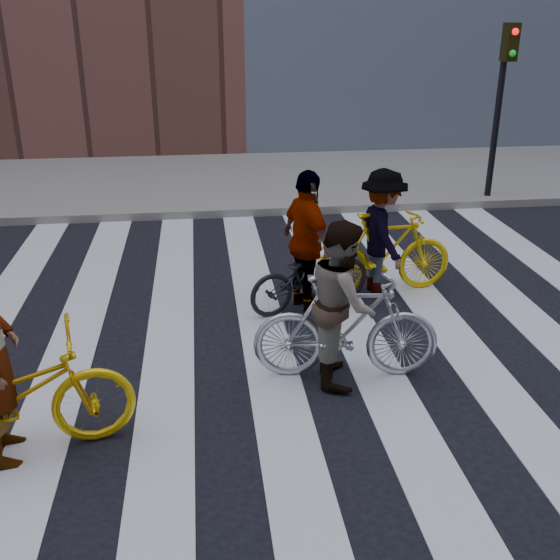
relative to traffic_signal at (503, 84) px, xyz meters
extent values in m
plane|color=black|center=(-4.40, -5.32, -2.28)|extent=(100.00, 100.00, 0.00)
cube|color=gray|center=(-4.40, 2.18, -2.20)|extent=(100.00, 5.00, 0.15)
cube|color=silver|center=(-7.15, -5.32, -2.27)|extent=(0.55, 10.00, 0.01)
cube|color=silver|center=(-6.05, -5.32, -2.27)|extent=(0.55, 10.00, 0.01)
cube|color=silver|center=(-4.95, -5.32, -2.27)|extent=(0.55, 10.00, 0.01)
cube|color=silver|center=(-3.85, -5.32, -2.27)|extent=(0.55, 10.00, 0.01)
cube|color=silver|center=(-2.75, -5.32, -2.27)|extent=(0.55, 10.00, 0.01)
cube|color=silver|center=(-1.65, -5.32, -2.27)|extent=(0.55, 10.00, 0.01)
cylinder|color=black|center=(0.00, 0.08, -0.68)|extent=(0.12, 0.12, 3.20)
cube|color=black|center=(0.00, -0.07, 0.72)|extent=(0.22, 0.28, 0.65)
sphere|color=red|center=(0.00, -0.22, 0.90)|extent=(0.12, 0.12, 0.12)
sphere|color=#0CCC26|center=(0.00, -0.22, 0.54)|extent=(0.12, 0.12, 0.12)
imported|color=yellow|center=(-7.31, -6.98, -1.73)|extent=(2.22, 1.16, 1.11)
imported|color=#B6B7C1|center=(-4.21, -6.05, -1.71)|extent=(1.94, 0.75, 1.14)
imported|color=yellow|center=(-3.23, -3.96, -1.72)|extent=(1.91, 0.68, 1.12)
imported|color=black|center=(-4.29, -4.34, -1.84)|extent=(1.79, 1.14, 0.89)
imported|color=slate|center=(-4.26, -6.05, -1.43)|extent=(0.73, 0.89, 1.69)
imported|color=slate|center=(-3.28, -3.96, -1.44)|extent=(0.71, 1.14, 1.68)
imported|color=slate|center=(-4.34, -4.34, -1.39)|extent=(0.78, 1.14, 1.79)
camera|label=1|loc=(-5.62, -11.87, 1.28)|focal=42.00mm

